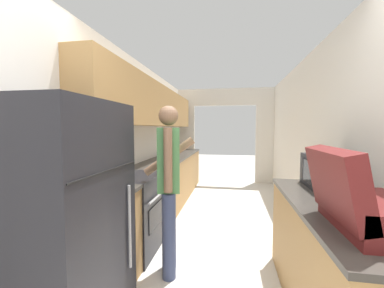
{
  "coord_description": "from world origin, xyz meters",
  "views": [
    {
      "loc": [
        0.21,
        -0.81,
        1.45
      ],
      "look_at": [
        -0.55,
        3.64,
        1.14
      ],
      "focal_mm": 22.0,
      "sensor_mm": 36.0,
      "label": 1
    }
  ],
  "objects_px": {
    "range_oven": "(131,212)",
    "person": "(169,185)",
    "refrigerator": "(64,220)",
    "microwave": "(326,171)",
    "suitcase": "(360,203)"
  },
  "relations": [
    {
      "from": "range_oven",
      "to": "refrigerator",
      "type": "bearing_deg",
      "value": -88.37
    },
    {
      "from": "refrigerator",
      "to": "range_oven",
      "type": "distance_m",
      "value": 1.21
    },
    {
      "from": "range_oven",
      "to": "person",
      "type": "bearing_deg",
      "value": -32.83
    },
    {
      "from": "refrigerator",
      "to": "microwave",
      "type": "height_order",
      "value": "refrigerator"
    },
    {
      "from": "person",
      "to": "microwave",
      "type": "distance_m",
      "value": 1.49
    },
    {
      "from": "person",
      "to": "microwave",
      "type": "bearing_deg",
      "value": -97.35
    },
    {
      "from": "range_oven",
      "to": "microwave",
      "type": "distance_m",
      "value": 2.13
    },
    {
      "from": "range_oven",
      "to": "suitcase",
      "type": "height_order",
      "value": "suitcase"
    },
    {
      "from": "refrigerator",
      "to": "suitcase",
      "type": "height_order",
      "value": "refrigerator"
    },
    {
      "from": "range_oven",
      "to": "microwave",
      "type": "xyz_separation_m",
      "value": [
        2.03,
        -0.22,
        0.59
      ]
    },
    {
      "from": "range_oven",
      "to": "person",
      "type": "distance_m",
      "value": 0.8
    },
    {
      "from": "suitcase",
      "to": "person",
      "type": "bearing_deg",
      "value": 147.88
    },
    {
      "from": "refrigerator",
      "to": "suitcase",
      "type": "relative_size",
      "value": 2.79
    },
    {
      "from": "person",
      "to": "range_oven",
      "type": "bearing_deg",
      "value": 44.41
    },
    {
      "from": "refrigerator",
      "to": "range_oven",
      "type": "xyz_separation_m",
      "value": [
        -0.03,
        1.16,
        -0.36
      ]
    }
  ]
}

